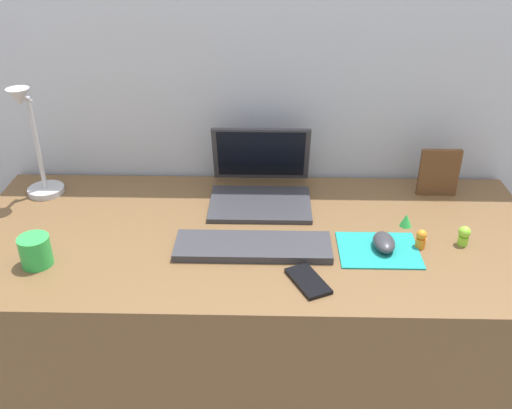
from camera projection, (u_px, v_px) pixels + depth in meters
back_wall at (257, 166)px, 1.91m from camera, size 2.79×0.05×1.52m
desk at (254, 335)px, 1.76m from camera, size 1.59×0.69×0.74m
laptop at (261, 181)px, 1.74m from camera, size 0.30×0.28×0.21m
keyboard at (253, 246)px, 1.51m from camera, size 0.41×0.13×0.02m
mousepad at (378, 250)px, 1.51m from camera, size 0.21×0.17×0.00m
mouse at (384, 242)px, 1.50m from camera, size 0.06×0.10×0.03m
cell_phone at (308, 281)px, 1.38m from camera, size 0.11×0.14×0.01m
desk_lamp at (34, 146)px, 1.69m from camera, size 0.11×0.14×0.35m
picture_frame at (439, 173)px, 1.74m from camera, size 0.12×0.02×0.15m
coffee_mug at (35, 251)px, 1.44m from camera, size 0.08×0.08×0.08m
toy_figurine_orange at (421, 239)px, 1.51m from camera, size 0.03×0.03×0.05m
toy_figurine_green at (406, 220)px, 1.61m from camera, size 0.03×0.03×0.04m
toy_figurine_lime at (464, 235)px, 1.52m from camera, size 0.03×0.03×0.05m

